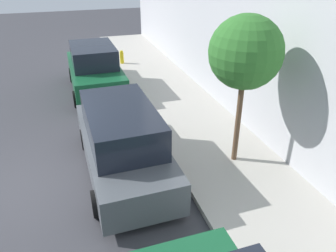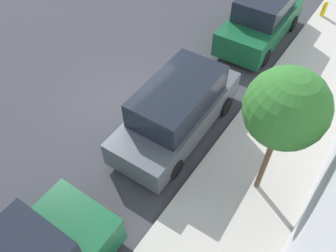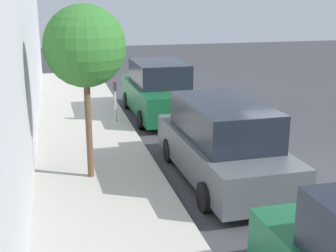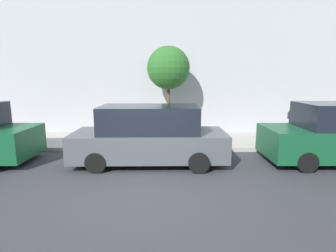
{
  "view_description": "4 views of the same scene",
  "coord_description": "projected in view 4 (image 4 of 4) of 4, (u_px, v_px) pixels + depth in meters",
  "views": [
    {
      "loc": [
        1.04,
        -7.46,
        5.3
      ],
      "look_at": [
        3.51,
        0.31,
        1.0
      ],
      "focal_mm": 35.0,
      "sensor_mm": 36.0,
      "label": 1
    },
    {
      "loc": [
        5.88,
        -5.95,
        8.06
      ],
      "look_at": [
        2.33,
        -0.82,
        1.0
      ],
      "focal_mm": 35.0,
      "sensor_mm": 36.0,
      "label": 2
    },
    {
      "loc": [
        5.88,
        9.8,
        4.3
      ],
      "look_at": [
        3.1,
        -1.47,
        1.0
      ],
      "focal_mm": 50.0,
      "sensor_mm": 36.0,
      "label": 3
    },
    {
      "loc": [
        -6.15,
        -0.69,
        2.76
      ],
      "look_at": [
        3.5,
        -0.61,
        1.0
      ],
      "focal_mm": 28.0,
      "sensor_mm": 36.0,
      "label": 4
    }
  ],
  "objects": [
    {
      "name": "parking_meter_near",
      "position": [
        289.0,
        124.0,
        10.21
      ],
      "size": [
        0.11,
        0.15,
        1.39
      ],
      "color": "#ADADB2",
      "rests_on": "sidewalk"
    },
    {
      "name": "street_tree",
      "position": [
        168.0,
        68.0,
        11.07
      ],
      "size": [
        1.82,
        1.82,
        3.96
      ],
      "color": "brown",
      "rests_on": "sidewalk"
    },
    {
      "name": "ground_plane",
      "position": [
        143.0,
        190.0,
        6.55
      ],
      "size": [
        60.0,
        60.0,
        0.0
      ],
      "primitive_type": "plane",
      "color": "#38383D"
    },
    {
      "name": "sidewalk",
      "position": [
        154.0,
        141.0,
        11.44
      ],
      "size": [
        2.98,
        32.0,
        0.15
      ],
      "color": "#B2ADA3",
      "rests_on": "ground_plane"
    },
    {
      "name": "parked_minivan_second",
      "position": [
        149.0,
        136.0,
        8.49
      ],
      "size": [
        2.02,
        4.94,
        1.9
      ],
      "color": "#4C5156",
      "rests_on": "ground_plane"
    }
  ]
}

